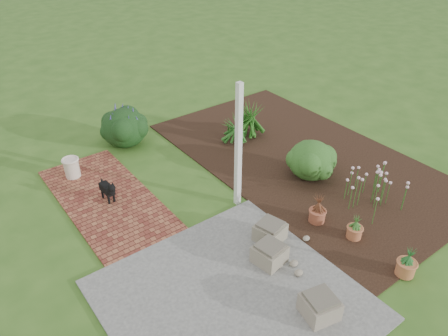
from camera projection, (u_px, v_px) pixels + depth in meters
ground at (228, 211)px, 8.33m from camera, size 80.00×80.00×0.00m
concrete_patio at (233, 300)px, 6.51m from camera, size 3.50×3.50×0.04m
brick_path at (107, 198)px, 8.64m from camera, size 1.60×3.50×0.04m
garden_bed at (302, 159)px, 9.92m from camera, size 4.00×7.00×0.03m
veranda_post at (238, 148)px, 7.88m from camera, size 0.10×0.10×2.50m
stone_trough_near at (320, 307)px, 6.19m from camera, size 0.56×0.56×0.31m
stone_trough_mid at (269, 254)px, 7.08m from camera, size 0.53×0.53×0.31m
stone_trough_far at (270, 232)px, 7.54m from camera, size 0.55×0.55×0.30m
black_dog at (108, 189)px, 8.41m from camera, size 0.18×0.54×0.46m
cream_ceramic_urn at (72, 168)px, 9.17m from camera, size 0.39×0.39×0.41m
evergreen_shrub at (311, 159)px, 9.09m from camera, size 1.16×1.16×0.82m
agapanthus_clump_back at (247, 116)px, 10.61m from camera, size 1.46×1.46×1.00m
agapanthus_clump_front at (234, 128)px, 10.36m from camera, size 1.09×1.09×0.76m
pink_flower_patch at (373, 188)px, 8.31m from camera, size 1.27×1.27×0.72m
terracotta_pot_bronze at (317, 216)px, 7.99m from camera, size 0.36×0.36×0.24m
terracotta_pot_small_left at (354, 232)px, 7.62m from camera, size 0.31×0.31×0.22m
terracotta_pot_small_right at (406, 268)px, 6.87m from camera, size 0.34×0.34×0.25m
purple_flowering_bush at (124, 127)px, 10.29m from camera, size 1.13×1.13×0.91m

